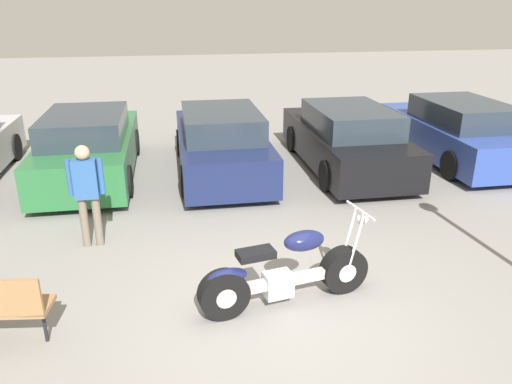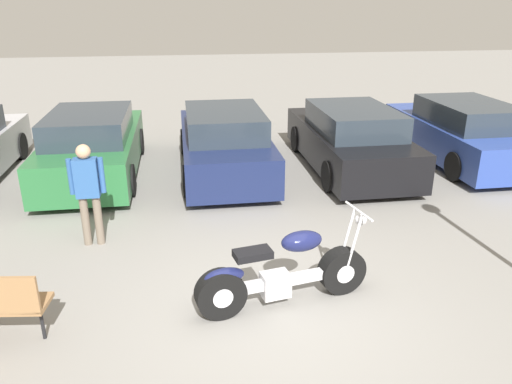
# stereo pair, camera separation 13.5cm
# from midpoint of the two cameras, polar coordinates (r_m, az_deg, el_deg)

# --- Properties ---
(ground_plane) EXTENTS (60.00, 60.00, 0.00)m
(ground_plane) POSITION_cam_midpoint_polar(r_m,az_deg,el_deg) (6.12, 2.13, -13.93)
(ground_plane) COLOR gray
(motorcycle) EXTENTS (2.20, 0.80, 1.11)m
(motorcycle) POSITION_cam_midpoint_polar(r_m,az_deg,el_deg) (6.12, 2.56, -9.40)
(motorcycle) COLOR black
(motorcycle) RESTS_ON ground_plane
(parked_car_green) EXTENTS (1.83, 4.51, 1.40)m
(parked_car_green) POSITION_cam_midpoint_polar(r_m,az_deg,el_deg) (11.01, -18.86, 4.93)
(parked_car_green) COLOR #286B38
(parked_car_green) RESTS_ON ground_plane
(parked_car_navy) EXTENTS (1.83, 4.51, 1.40)m
(parked_car_navy) POSITION_cam_midpoint_polar(r_m,az_deg,el_deg) (10.73, -4.41, 5.61)
(parked_car_navy) COLOR #19234C
(parked_car_navy) RESTS_ON ground_plane
(parked_car_black) EXTENTS (1.83, 4.51, 1.40)m
(parked_car_black) POSITION_cam_midpoint_polar(r_m,az_deg,el_deg) (11.16, 9.86, 5.97)
(parked_car_black) COLOR black
(parked_car_black) RESTS_ON ground_plane
(parked_car_blue) EXTENTS (1.83, 4.51, 1.40)m
(parked_car_blue) POSITION_cam_midpoint_polar(r_m,az_deg,el_deg) (12.49, 21.56, 6.42)
(parked_car_blue) COLOR #2D479E
(parked_car_blue) RESTS_ON ground_plane
(person_standing) EXTENTS (0.52, 0.21, 1.58)m
(person_standing) POSITION_cam_midpoint_polar(r_m,az_deg,el_deg) (7.73, -19.26, 0.41)
(person_standing) COLOR #726656
(person_standing) RESTS_ON ground_plane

